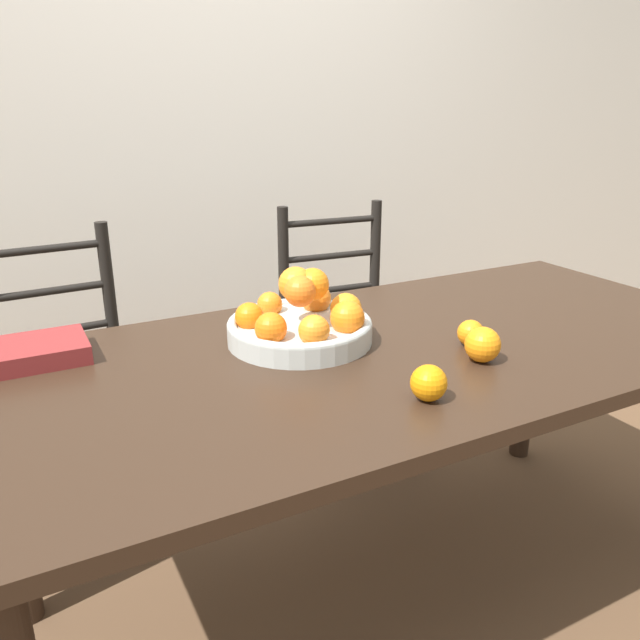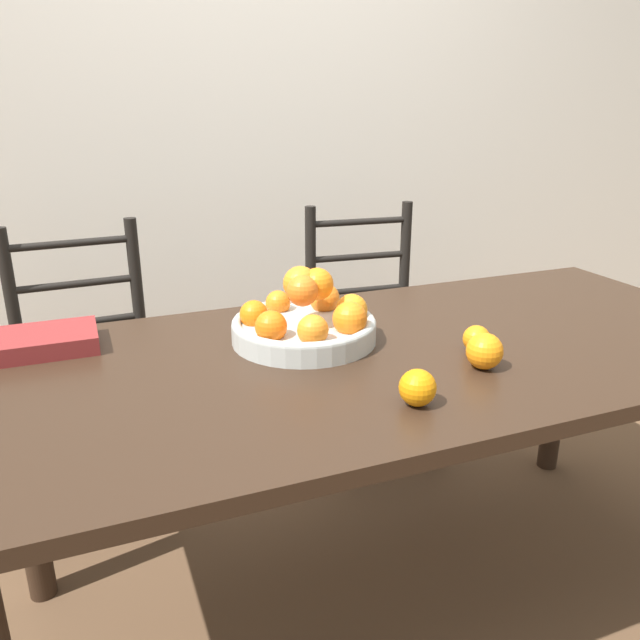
% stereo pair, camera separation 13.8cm
% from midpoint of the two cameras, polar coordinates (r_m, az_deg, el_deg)
% --- Properties ---
extents(ground_plane, '(12.00, 12.00, 0.00)m').
position_cam_midpoint_polar(ground_plane, '(1.87, 8.08, -23.75)').
color(ground_plane, brown).
extents(wall_back, '(8.00, 0.06, 2.60)m').
position_cam_midpoint_polar(wall_back, '(2.75, -6.90, 19.82)').
color(wall_back, silver).
rests_on(wall_back, ground_plane).
extents(dining_table, '(1.88, 0.86, 0.73)m').
position_cam_midpoint_polar(dining_table, '(1.51, 9.22, -5.65)').
color(dining_table, black).
rests_on(dining_table, ground_plane).
extents(fruit_bowl, '(0.34, 0.34, 0.18)m').
position_cam_midpoint_polar(fruit_bowl, '(1.48, 1.39, -0.10)').
color(fruit_bowl, '#B2B7B2').
rests_on(fruit_bowl, dining_table).
extents(orange_loose_0, '(0.06, 0.06, 0.06)m').
position_cam_midpoint_polar(orange_loose_0, '(1.48, 16.73, -1.70)').
color(orange_loose_0, orange).
rests_on(orange_loose_0, dining_table).
extents(orange_loose_1, '(0.07, 0.07, 0.07)m').
position_cam_midpoint_polar(orange_loose_1, '(1.20, 12.20, -6.14)').
color(orange_loose_1, orange).
rests_on(orange_loose_1, dining_table).
extents(orange_loose_2, '(0.08, 0.08, 0.08)m').
position_cam_midpoint_polar(orange_loose_2, '(1.39, 17.58, -2.78)').
color(orange_loose_2, orange).
rests_on(orange_loose_2, dining_table).
extents(chair_left, '(0.44, 0.42, 0.92)m').
position_cam_midpoint_polar(chair_left, '(2.08, -18.55, -4.95)').
color(chair_left, black).
rests_on(chair_left, ground_plane).
extents(chair_right, '(0.45, 0.43, 0.92)m').
position_cam_midpoint_polar(chair_right, '(2.33, 6.32, -1.44)').
color(chair_right, black).
rests_on(chair_right, ground_plane).
extents(book_stack, '(0.24, 0.17, 0.04)m').
position_cam_midpoint_polar(book_stack, '(1.54, -21.72, -1.86)').
color(book_stack, maroon).
rests_on(book_stack, dining_table).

